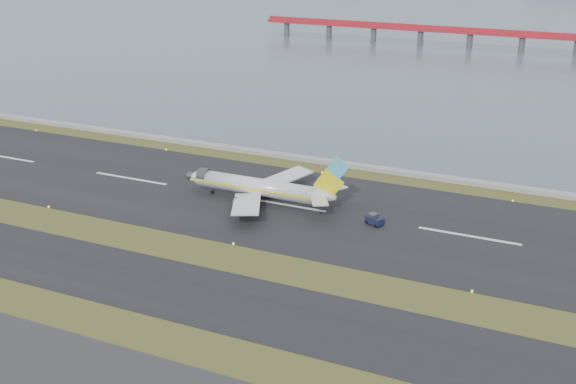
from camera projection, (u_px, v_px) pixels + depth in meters
name	position (u px, v px, depth m)	size (l,w,h in m)	color
ground	(214.00, 261.00, 130.64)	(1000.00, 1000.00, 0.00)	#3B4C1B
taxiway_strip	(177.00, 289.00, 120.42)	(1000.00, 18.00, 0.10)	black
runway_strip	(283.00, 205.00, 156.13)	(1000.00, 45.00, 0.10)	black
seawall	(333.00, 163.00, 181.48)	(1000.00, 2.50, 1.00)	gray
bay_water	(533.00, 4.00, 521.79)	(1400.00, 800.00, 1.30)	#495C69
red_pier	(523.00, 36.00, 332.87)	(260.00, 5.00, 10.20)	#B41E29
airliner	(262.00, 188.00, 156.22)	(38.52, 32.89, 12.80)	silver
pushback_tug	(374.00, 220.00, 145.58)	(4.13, 3.35, 2.32)	#131935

